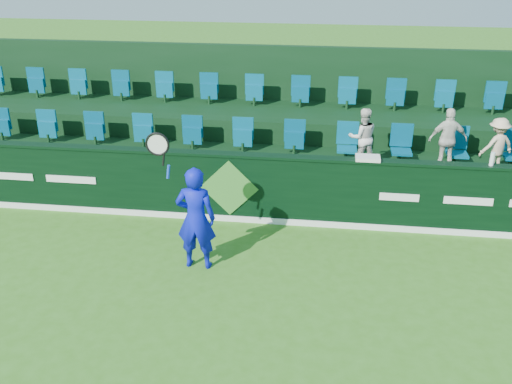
# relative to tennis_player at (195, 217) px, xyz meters

# --- Properties ---
(ground) EXTENTS (60.00, 60.00, 0.00)m
(ground) POSITION_rel_tennis_player_xyz_m (0.26, -2.26, -0.89)
(ground) COLOR #356E1A
(ground) RESTS_ON ground
(sponsor_hoarding) EXTENTS (16.00, 0.25, 1.35)m
(sponsor_hoarding) POSITION_rel_tennis_player_xyz_m (0.26, 1.74, -0.22)
(sponsor_hoarding) COLOR black
(sponsor_hoarding) RESTS_ON ground
(stand_tier_front) EXTENTS (16.00, 2.00, 0.80)m
(stand_tier_front) POSITION_rel_tennis_player_xyz_m (0.26, 2.84, -0.49)
(stand_tier_front) COLOR black
(stand_tier_front) RESTS_ON ground
(stand_tier_back) EXTENTS (16.00, 1.80, 1.30)m
(stand_tier_back) POSITION_rel_tennis_player_xyz_m (0.26, 4.74, -0.24)
(stand_tier_back) COLOR black
(stand_tier_back) RESTS_ON ground
(stand_rear) EXTENTS (16.00, 4.10, 2.60)m
(stand_rear) POSITION_rel_tennis_player_xyz_m (0.26, 5.18, 0.33)
(stand_rear) COLOR black
(stand_rear) RESTS_ON ground
(seat_row_front) EXTENTS (13.50, 0.50, 0.60)m
(seat_row_front) POSITION_rel_tennis_player_xyz_m (0.26, 3.24, 0.21)
(seat_row_front) COLOR #055674
(seat_row_front) RESTS_ON stand_tier_front
(seat_row_back) EXTENTS (13.50, 0.50, 0.60)m
(seat_row_back) POSITION_rel_tennis_player_xyz_m (0.26, 5.04, 0.71)
(seat_row_back) COLOR #055674
(seat_row_back) RESTS_ON stand_tier_back
(tennis_player) EXTENTS (1.04, 0.42, 2.35)m
(tennis_player) POSITION_rel_tennis_player_xyz_m (0.00, 0.00, 0.00)
(tennis_player) COLOR #0B14C0
(tennis_player) RESTS_ON ground
(spectator_left) EXTENTS (0.66, 0.56, 1.17)m
(spectator_left) POSITION_rel_tennis_player_xyz_m (2.71, 2.86, 0.49)
(spectator_left) COLOR silver
(spectator_left) RESTS_ON stand_tier_front
(spectator_middle) EXTENTS (0.74, 0.35, 1.23)m
(spectator_middle) POSITION_rel_tennis_player_xyz_m (4.32, 2.86, 0.52)
(spectator_middle) COLOR silver
(spectator_middle) RESTS_ON stand_tier_front
(spectator_right) EXTENTS (0.80, 0.64, 1.08)m
(spectator_right) POSITION_rel_tennis_player_xyz_m (5.24, 2.86, 0.45)
(spectator_right) COLOR beige
(spectator_right) RESTS_ON stand_tier_front
(towel) EXTENTS (0.43, 0.28, 0.06)m
(towel) POSITION_rel_tennis_player_xyz_m (2.75, 1.74, 0.49)
(towel) COLOR white
(towel) RESTS_ON sponsor_hoarding
(drinks_bottle) EXTENTS (0.08, 0.08, 0.24)m
(drinks_bottle) POSITION_rel_tennis_player_xyz_m (4.87, 1.74, 0.58)
(drinks_bottle) COLOR white
(drinks_bottle) RESTS_ON sponsor_hoarding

